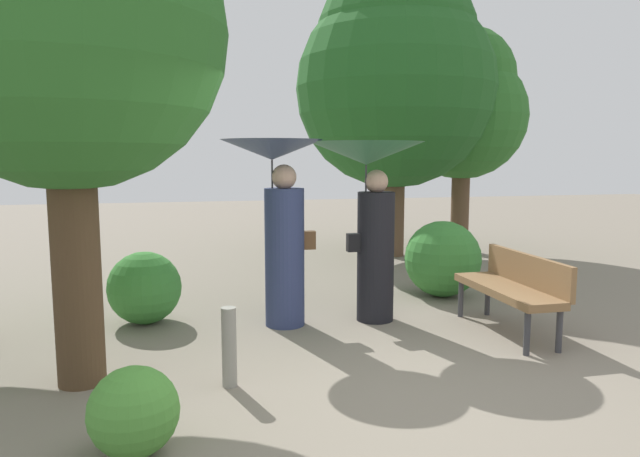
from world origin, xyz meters
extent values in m
plane|color=gray|center=(0.00, 0.00, 0.00)|extent=(40.00, 40.00, 0.00)
cylinder|color=navy|center=(-0.51, 2.10, 0.75)|extent=(0.43, 0.43, 1.51)
sphere|color=tan|center=(-0.51, 2.10, 1.63)|extent=(0.27, 0.27, 0.27)
cylinder|color=#333338|center=(-0.64, 2.09, 1.40)|extent=(0.02, 0.02, 0.82)
cone|color=#38476B|center=(-0.64, 2.09, 1.92)|extent=(1.09, 1.09, 0.21)
cube|color=brown|center=(-0.24, 2.12, 0.93)|extent=(0.14, 0.10, 0.20)
cylinder|color=black|center=(0.51, 2.06, 0.73)|extent=(0.42, 0.42, 1.46)
sphere|color=tan|center=(0.51, 2.06, 1.57)|extent=(0.26, 0.26, 0.26)
cylinder|color=#333338|center=(0.39, 2.05, 1.36)|extent=(0.02, 0.02, 0.80)
cone|color=#33724C|center=(0.39, 2.05, 1.88)|extent=(1.26, 1.26, 0.25)
cube|color=black|center=(0.25, 2.04, 0.90)|extent=(0.14, 0.10, 0.20)
cylinder|color=#38383D|center=(1.53, 1.95, 0.22)|extent=(0.06, 0.06, 0.44)
cylinder|color=#38383D|center=(1.87, 1.95, 0.22)|extent=(0.06, 0.06, 0.44)
cylinder|color=#38383D|center=(1.52, 0.61, 0.22)|extent=(0.06, 0.06, 0.44)
cylinder|color=#38383D|center=(1.86, 0.61, 0.22)|extent=(0.06, 0.06, 0.44)
cube|color=olive|center=(1.69, 1.28, 0.46)|extent=(0.45, 1.50, 0.08)
cube|color=olive|center=(1.93, 1.28, 0.66)|extent=(0.07, 1.50, 0.35)
cylinder|color=#4C3823|center=(-2.41, 0.86, 1.88)|extent=(0.38, 0.38, 3.76)
sphere|color=#2D6B28|center=(-2.41, 0.86, 2.82)|extent=(2.49, 2.49, 2.49)
cylinder|color=brown|center=(3.66, 6.24, 1.75)|extent=(0.35, 0.35, 3.49)
sphere|color=#2D6B28|center=(3.66, 6.24, 2.62)|extent=(2.42, 2.42, 2.42)
sphere|color=#2D6B28|center=(3.66, 6.24, 3.32)|extent=(1.94, 1.94, 1.94)
cylinder|color=brown|center=(2.21, 6.04, 2.05)|extent=(0.41, 0.41, 4.09)
sphere|color=#235B23|center=(2.21, 6.04, 3.07)|extent=(3.60, 3.60, 3.60)
sphere|color=#235B23|center=(2.21, 6.04, 3.89)|extent=(2.88, 2.88, 2.88)
sphere|color=#387F33|center=(1.74, 2.91, 0.50)|extent=(1.01, 1.01, 1.01)
sphere|color=#4C9338|center=(-1.90, -0.44, 0.28)|extent=(0.56, 0.56, 0.56)
sphere|color=#387F33|center=(-2.02, 2.51, 0.40)|extent=(0.81, 0.81, 0.81)
cylinder|color=gray|center=(-1.24, 0.51, 0.33)|extent=(0.12, 0.12, 0.65)
camera|label=1|loc=(-1.55, -3.99, 1.85)|focal=32.21mm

